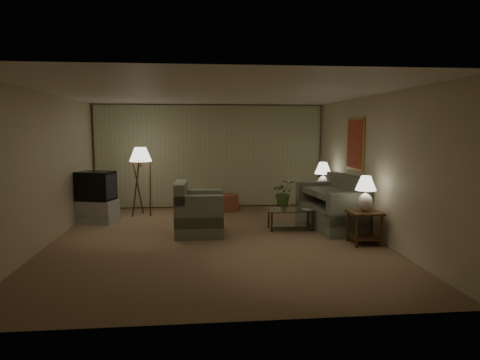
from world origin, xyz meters
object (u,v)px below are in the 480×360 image
(armchair, at_px, (200,214))
(tv_cabinet, at_px, (97,211))
(table_lamp_far, at_px, (323,174))
(floor_lamp, at_px, (141,180))
(sofa, at_px, (333,207))
(side_table_near, at_px, (365,221))
(crt_tv, at_px, (96,186))
(ottoman, at_px, (226,203))
(coffee_table, at_px, (290,216))
(table_lamp_near, at_px, (366,190))
(side_table_far, at_px, (322,199))
(vase, at_px, (283,206))

(armchair, xyz_separation_m, tv_cabinet, (-2.26, 1.30, -0.16))
(table_lamp_far, relative_size, floor_lamp, 0.42)
(armchair, bearing_deg, table_lamp_far, -60.06)
(sofa, bearing_deg, side_table_near, 0.09)
(crt_tv, bearing_deg, ottoman, 38.12)
(coffee_table, xyz_separation_m, ottoman, (-1.17, 2.18, -0.07))
(sofa, height_order, crt_tv, crt_tv)
(side_table_near, relative_size, table_lamp_near, 0.94)
(sofa, height_order, side_table_far, sofa)
(table_lamp_far, distance_m, tv_cabinet, 5.26)
(coffee_table, relative_size, vase, 6.91)
(coffee_table, distance_m, crt_tv, 4.30)
(table_lamp_far, bearing_deg, tv_cabinet, -176.97)
(coffee_table, bearing_deg, sofa, 6.17)
(side_table_near, height_order, ottoman, side_table_near)
(table_lamp_far, bearing_deg, vase, -132.23)
(table_lamp_near, bearing_deg, coffee_table, 130.71)
(side_table_far, height_order, floor_lamp, floor_lamp)
(table_lamp_near, bearing_deg, side_table_far, 90.00)
(side_table_near, bearing_deg, ottoman, 123.29)
(sofa, xyz_separation_m, side_table_near, (0.15, -1.35, -0.02))
(side_table_near, height_order, table_lamp_near, table_lamp_near)
(side_table_far, relative_size, table_lamp_far, 0.88)
(table_lamp_near, xyz_separation_m, vase, (-1.23, 1.25, -0.49))
(crt_tv, distance_m, floor_lamp, 1.13)
(side_table_near, distance_m, coffee_table, 1.65)
(side_table_far, xyz_separation_m, table_lamp_far, (0.00, 0.00, 0.60))
(armchair, relative_size, table_lamp_near, 1.62)
(sofa, relative_size, armchair, 2.07)
(table_lamp_near, xyz_separation_m, ottoman, (-2.25, 3.43, -0.77))
(table_lamp_near, distance_m, ottoman, 4.17)
(crt_tv, bearing_deg, side_table_far, 20.68)
(tv_cabinet, xyz_separation_m, floor_lamp, (0.89, 0.68, 0.61))
(side_table_near, distance_m, table_lamp_far, 2.67)
(sofa, distance_m, vase, 1.08)
(side_table_near, bearing_deg, crt_tv, 155.91)
(crt_tv, bearing_deg, coffee_table, 3.05)
(table_lamp_near, bearing_deg, crt_tv, 155.91)
(coffee_table, distance_m, vase, 0.26)
(side_table_near, distance_m, side_table_far, 2.60)
(vase, bearing_deg, coffee_table, 0.00)
(coffee_table, relative_size, tv_cabinet, 1.01)
(coffee_table, height_order, floor_lamp, floor_lamp)
(table_lamp_far, bearing_deg, sofa, -96.84)
(armchair, distance_m, table_lamp_near, 3.17)
(table_lamp_near, relative_size, coffee_table, 0.65)
(table_lamp_near, height_order, coffee_table, table_lamp_near)
(tv_cabinet, bearing_deg, side_table_near, -6.44)
(side_table_far, height_order, vase, side_table_far)
(ottoman, relative_size, vase, 4.36)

